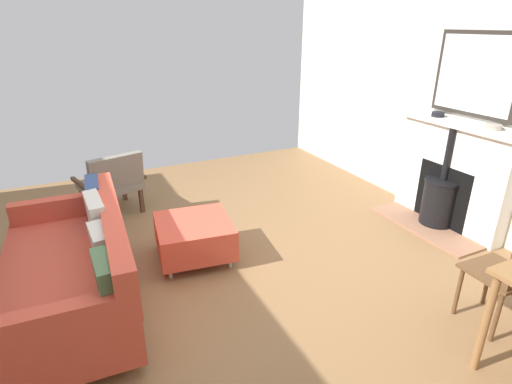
{
  "coord_description": "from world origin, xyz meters",
  "views": [
    {
      "loc": [
        0.88,
        2.89,
        2.08
      ],
      "look_at": [
        -0.62,
        -0.21,
        0.64
      ],
      "focal_mm": 28.51,
      "sensor_mm": 36.0,
      "label": 1
    }
  ],
  "objects_px": {
    "sofa": "(75,270)",
    "dining_chair_near_fireplace": "(511,271)",
    "fireplace": "(448,182)",
    "ottoman": "(194,236)",
    "armchair_accent": "(112,181)",
    "mantel_bowl_far": "(493,127)",
    "mantel_bowl_near": "(438,114)"
  },
  "relations": [
    {
      "from": "ottoman",
      "to": "dining_chair_near_fireplace",
      "type": "xyz_separation_m",
      "value": [
        -1.69,
        1.9,
        0.26
      ]
    },
    {
      "from": "mantel_bowl_far",
      "to": "armchair_accent",
      "type": "xyz_separation_m",
      "value": [
        3.24,
        -2.19,
        -0.76
      ]
    },
    {
      "from": "fireplace",
      "to": "dining_chair_near_fireplace",
      "type": "distance_m",
      "value": 1.71
    },
    {
      "from": "mantel_bowl_far",
      "to": "armchair_accent",
      "type": "bearing_deg",
      "value": -33.99
    },
    {
      "from": "armchair_accent",
      "to": "sofa",
      "type": "bearing_deg",
      "value": 73.0
    },
    {
      "from": "mantel_bowl_near",
      "to": "dining_chair_near_fireplace",
      "type": "relative_size",
      "value": 0.16
    },
    {
      "from": "fireplace",
      "to": "mantel_bowl_far",
      "type": "bearing_deg",
      "value": 92.13
    },
    {
      "from": "mantel_bowl_near",
      "to": "armchair_accent",
      "type": "height_order",
      "value": "mantel_bowl_near"
    },
    {
      "from": "fireplace",
      "to": "mantel_bowl_near",
      "type": "bearing_deg",
      "value": -92.56
    },
    {
      "from": "armchair_accent",
      "to": "dining_chair_near_fireplace",
      "type": "distance_m",
      "value": 3.91
    },
    {
      "from": "sofa",
      "to": "armchair_accent",
      "type": "bearing_deg",
      "value": -107.0
    },
    {
      "from": "mantel_bowl_near",
      "to": "ottoman",
      "type": "distance_m",
      "value": 2.88
    },
    {
      "from": "ottoman",
      "to": "fireplace",
      "type": "bearing_deg",
      "value": 169.09
    },
    {
      "from": "armchair_accent",
      "to": "dining_chair_near_fireplace",
      "type": "bearing_deg",
      "value": 124.67
    },
    {
      "from": "mantel_bowl_near",
      "to": "armchair_accent",
      "type": "bearing_deg",
      "value": -25.43
    },
    {
      "from": "mantel_bowl_far",
      "to": "sofa",
      "type": "xyz_separation_m",
      "value": [
        3.74,
        -0.54,
        -0.82
      ]
    },
    {
      "from": "fireplace",
      "to": "mantel_bowl_far",
      "type": "xyz_separation_m",
      "value": [
        -0.01,
        0.35,
        0.68
      ]
    },
    {
      "from": "fireplace",
      "to": "mantel_bowl_far",
      "type": "height_order",
      "value": "mantel_bowl_far"
    },
    {
      "from": "mantel_bowl_far",
      "to": "ottoman",
      "type": "height_order",
      "value": "mantel_bowl_far"
    },
    {
      "from": "mantel_bowl_near",
      "to": "dining_chair_near_fireplace",
      "type": "distance_m",
      "value": 2.08
    },
    {
      "from": "sofa",
      "to": "ottoman",
      "type": "xyz_separation_m",
      "value": [
        -1.04,
        -0.33,
        -0.12
      ]
    },
    {
      "from": "fireplace",
      "to": "ottoman",
      "type": "xyz_separation_m",
      "value": [
        2.69,
        -0.52,
        -0.26
      ]
    },
    {
      "from": "mantel_bowl_near",
      "to": "mantel_bowl_far",
      "type": "height_order",
      "value": "mantel_bowl_far"
    },
    {
      "from": "armchair_accent",
      "to": "ottoman",
      "type": "bearing_deg",
      "value": 112.09
    },
    {
      "from": "sofa",
      "to": "dining_chair_near_fireplace",
      "type": "relative_size",
      "value": 2.18
    },
    {
      "from": "mantel_bowl_near",
      "to": "sofa",
      "type": "bearing_deg",
      "value": 1.63
    },
    {
      "from": "mantel_bowl_near",
      "to": "dining_chair_near_fireplace",
      "type": "xyz_separation_m",
      "value": [
        1.01,
        1.68,
        -0.68
      ]
    },
    {
      "from": "mantel_bowl_far",
      "to": "ottoman",
      "type": "distance_m",
      "value": 3.0
    },
    {
      "from": "dining_chair_near_fireplace",
      "to": "armchair_accent",
      "type": "bearing_deg",
      "value": -55.33
    },
    {
      "from": "fireplace",
      "to": "sofa",
      "type": "bearing_deg",
      "value": -2.86
    },
    {
      "from": "sofa",
      "to": "armchair_accent",
      "type": "xyz_separation_m",
      "value": [
        -0.5,
        -1.65,
        0.06
      ]
    },
    {
      "from": "fireplace",
      "to": "armchair_accent",
      "type": "distance_m",
      "value": 3.71
    }
  ]
}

